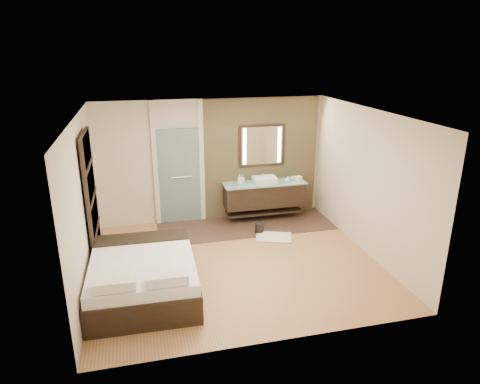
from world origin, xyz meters
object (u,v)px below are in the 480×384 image
object	(u,v)px
vanity	(264,194)
bed	(143,276)
waste_bin	(259,228)
mirror_unit	(262,146)

from	to	relation	value
vanity	bed	size ratio (longest dim) A/B	0.90
vanity	waste_bin	bearing A→B (deg)	-113.52
mirror_unit	waste_bin	world-z (taller)	mirror_unit
bed	mirror_unit	bearing A→B (deg)	47.10
bed	waste_bin	xyz separation A→B (m)	(2.43, 1.83, -0.21)
vanity	mirror_unit	world-z (taller)	mirror_unit
vanity	mirror_unit	size ratio (longest dim) A/B	1.75
mirror_unit	bed	world-z (taller)	mirror_unit
vanity	bed	distance (m)	3.78
mirror_unit	bed	distance (m)	4.15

